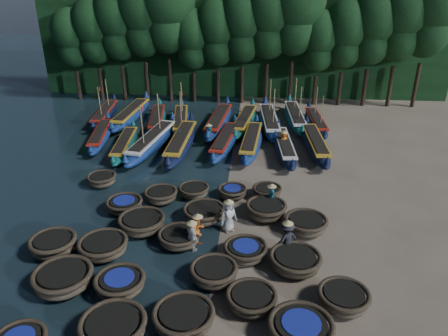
# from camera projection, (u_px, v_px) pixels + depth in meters

# --- Properties ---
(ground) EXTENTS (120.00, 120.00, 0.00)m
(ground) POSITION_uv_depth(u_px,v_px,m) (224.00, 208.00, 24.39)
(ground) COLOR #7D6F5B
(ground) RESTS_ON ground
(foliage_wall) EXTENTS (40.00, 3.00, 10.00)m
(foliage_wall) POSITION_uv_depth(u_px,v_px,m) (243.00, 44.00, 43.36)
(foliage_wall) COLOR black
(foliage_wall) RESTS_ON ground
(coracle_1) EXTENTS (2.92, 2.92, 0.83)m
(coracle_1) POSITION_uv_depth(u_px,v_px,m) (113.00, 328.00, 15.82)
(coracle_1) COLOR #4D4230
(coracle_1) RESTS_ON ground
(coracle_2) EXTENTS (2.66, 2.66, 0.78)m
(coracle_2) POSITION_uv_depth(u_px,v_px,m) (184.00, 317.00, 16.32)
(coracle_2) COLOR #4D4230
(coracle_2) RESTS_ON ground
(coracle_4) EXTENTS (2.75, 2.75, 0.84)m
(coracle_4) POSITION_uv_depth(u_px,v_px,m) (301.00, 330.00, 15.71)
(coracle_4) COLOR #4D4230
(coracle_4) RESTS_ON ground
(coracle_5) EXTENTS (2.56, 2.56, 0.85)m
(coracle_5) POSITION_uv_depth(u_px,v_px,m) (63.00, 278.00, 18.25)
(coracle_5) COLOR #4D4230
(coracle_5) RESTS_ON ground
(coracle_6) EXTENTS (2.15, 2.15, 0.79)m
(coracle_6) POSITION_uv_depth(u_px,v_px,m) (120.00, 283.00, 18.01)
(coracle_6) COLOR #4D4230
(coracle_6) RESTS_ON ground
(coracle_7) EXTENTS (2.48, 2.48, 0.79)m
(coracle_7) POSITION_uv_depth(u_px,v_px,m) (214.00, 273.00, 18.63)
(coracle_7) COLOR #4D4230
(coracle_7) RESTS_ON ground
(coracle_8) EXTENTS (2.45, 2.45, 0.71)m
(coracle_8) POSITION_uv_depth(u_px,v_px,m) (251.00, 299.00, 17.25)
(coracle_8) COLOR #4D4230
(coracle_8) RESTS_ON ground
(coracle_9) EXTENTS (2.46, 2.46, 0.77)m
(coracle_9) POSITION_uv_depth(u_px,v_px,m) (343.00, 298.00, 17.24)
(coracle_9) COLOR #4D4230
(coracle_9) RESTS_ON ground
(coracle_10) EXTENTS (2.56, 2.56, 0.84)m
(coracle_10) POSITION_uv_depth(u_px,v_px,m) (53.00, 244.00, 20.44)
(coracle_10) COLOR #4D4230
(coracle_10) RESTS_ON ground
(coracle_11) EXTENTS (2.74, 2.74, 0.80)m
(coracle_11) POSITION_uv_depth(u_px,v_px,m) (103.00, 246.00, 20.34)
(coracle_11) COLOR #4D4230
(coracle_11) RESTS_ON ground
(coracle_12) EXTENTS (2.54, 2.54, 0.70)m
(coracle_12) POSITION_uv_depth(u_px,v_px,m) (179.00, 238.00, 21.08)
(coracle_12) COLOR #4D4230
(coracle_12) RESTS_ON ground
(coracle_13) EXTENTS (2.06, 2.06, 0.70)m
(coracle_13) POSITION_uv_depth(u_px,v_px,m) (245.00, 251.00, 20.12)
(coracle_13) COLOR #4D4230
(coracle_13) RESTS_ON ground
(coracle_14) EXTENTS (2.37, 2.37, 0.77)m
(coracle_14) POSITION_uv_depth(u_px,v_px,m) (295.00, 261.00, 19.38)
(coracle_14) COLOR #4D4230
(coracle_14) RESTS_ON ground
(coracle_15) EXTENTS (2.14, 2.14, 0.69)m
(coracle_15) POSITION_uv_depth(u_px,v_px,m) (124.00, 205.00, 23.92)
(coracle_15) COLOR #4D4230
(coracle_15) RESTS_ON ground
(coracle_16) EXTENTS (2.41, 2.41, 0.82)m
(coracle_16) POSITION_uv_depth(u_px,v_px,m) (142.00, 223.00, 22.15)
(coracle_16) COLOR #4D4230
(coracle_16) RESTS_ON ground
(coracle_17) EXTENTS (2.68, 2.68, 0.76)m
(coracle_17) POSITION_uv_depth(u_px,v_px,m) (204.00, 213.00, 23.08)
(coracle_17) COLOR #4D4230
(coracle_17) RESTS_ON ground
(coracle_18) EXTENTS (2.29, 2.29, 0.85)m
(coracle_18) POSITION_uv_depth(u_px,v_px,m) (266.00, 210.00, 23.28)
(coracle_18) COLOR #4D4230
(coracle_18) RESTS_ON ground
(coracle_19) EXTENTS (2.24, 2.24, 0.79)m
(coracle_19) POSITION_uv_depth(u_px,v_px,m) (306.00, 224.00, 22.08)
(coracle_19) COLOR #4D4230
(coracle_19) RESTS_ON ground
(coracle_20) EXTENTS (1.91, 1.91, 0.72)m
(coracle_20) POSITION_uv_depth(u_px,v_px,m) (102.00, 179.00, 26.62)
(coracle_20) COLOR #4D4230
(coracle_20) RESTS_ON ground
(coracle_21) EXTENTS (2.27, 2.27, 0.74)m
(coracle_21) POSITION_uv_depth(u_px,v_px,m) (161.00, 195.00, 24.83)
(coracle_21) COLOR #4D4230
(coracle_21) RESTS_ON ground
(coracle_22) EXTENTS (2.10, 2.10, 0.66)m
(coracle_22) POSITION_uv_depth(u_px,v_px,m) (194.00, 191.00, 25.42)
(coracle_22) COLOR #4D4230
(coracle_22) RESTS_ON ground
(coracle_23) EXTENTS (1.72, 1.72, 0.64)m
(coracle_23) POSITION_uv_depth(u_px,v_px,m) (232.00, 192.00, 25.30)
(coracle_23) COLOR #4D4230
(coracle_23) RESTS_ON ground
(coracle_24) EXTENTS (1.81, 1.81, 0.68)m
(coracle_24) POSITION_uv_depth(u_px,v_px,m) (267.00, 191.00, 25.30)
(coracle_24) COLOR #4D4230
(coracle_24) RESTS_ON ground
(long_boat_1) EXTENTS (2.39, 7.35, 1.31)m
(long_boat_1) POSITION_uv_depth(u_px,v_px,m) (100.00, 136.00, 33.01)
(long_boat_1) COLOR navy
(long_boat_1) RESTS_ON ground
(long_boat_2) EXTENTS (1.82, 7.24, 1.28)m
(long_boat_2) POSITION_uv_depth(u_px,v_px,m) (124.00, 145.00, 31.43)
(long_boat_2) COLOR #0F5755
(long_boat_2) RESTS_ON ground
(long_boat_3) EXTENTS (3.05, 8.94, 3.85)m
(long_boat_3) POSITION_uv_depth(u_px,v_px,m) (152.00, 142.00, 31.64)
(long_boat_3) COLOR navy
(long_boat_3) RESTS_ON ground
(long_boat_4) EXTENTS (1.80, 8.98, 1.58)m
(long_boat_4) POSITION_uv_depth(u_px,v_px,m) (181.00, 142.00, 31.53)
(long_boat_4) COLOR #0E1233
(long_boat_4) RESTS_ON ground
(long_boat_5) EXTENTS (2.42, 7.93, 1.41)m
(long_boat_5) POSITION_uv_depth(u_px,v_px,m) (225.00, 141.00, 31.93)
(long_boat_5) COLOR navy
(long_boat_5) RESTS_ON ground
(long_boat_6) EXTENTS (2.07, 8.24, 1.45)m
(long_boat_6) POSITION_uv_depth(u_px,v_px,m) (251.00, 142.00, 31.76)
(long_boat_6) COLOR navy
(long_boat_6) RESTS_ON ground
(long_boat_7) EXTENTS (2.02, 7.79, 1.38)m
(long_boat_7) POSITION_uv_depth(u_px,v_px,m) (284.00, 147.00, 30.98)
(long_boat_7) COLOR #0E1233
(long_boat_7) RESTS_ON ground
(long_boat_8) EXTENTS (2.03, 8.34, 1.47)m
(long_boat_8) POSITION_uv_depth(u_px,v_px,m) (315.00, 144.00, 31.35)
(long_boat_8) COLOR #0E1233
(long_boat_8) RESTS_ON ground
(long_boat_9) EXTENTS (1.99, 7.79, 3.32)m
(long_boat_9) POSITION_uv_depth(u_px,v_px,m) (105.00, 114.00, 37.50)
(long_boat_9) COLOR #0E1233
(long_boat_9) RESTS_ON ground
(long_boat_10) EXTENTS (2.21, 8.72, 1.54)m
(long_boat_10) POSITION_uv_depth(u_px,v_px,m) (131.00, 114.00, 37.27)
(long_boat_10) COLOR navy
(long_boat_10) RESTS_ON ground
(long_boat_11) EXTENTS (2.46, 7.71, 1.37)m
(long_boat_11) POSITION_uv_depth(u_px,v_px,m) (157.00, 120.00, 36.20)
(long_boat_11) COLOR #0F5755
(long_boat_11) RESTS_ON ground
(long_boat_12) EXTENTS (2.54, 8.10, 3.47)m
(long_boat_12) POSITION_uv_depth(u_px,v_px,m) (181.00, 121.00, 35.84)
(long_boat_12) COLOR navy
(long_boat_12) RESTS_ON ground
(long_boat_13) EXTENTS (2.40, 8.91, 1.57)m
(long_boat_13) POSITION_uv_depth(u_px,v_px,m) (219.00, 121.00, 35.67)
(long_boat_13) COLOR navy
(long_boat_13) RESTS_ON ground
(long_boat_14) EXTENTS (2.58, 8.16, 1.45)m
(long_boat_14) POSITION_uv_depth(u_px,v_px,m) (245.00, 121.00, 35.83)
(long_boat_14) COLOR #0F5755
(long_boat_14) RESTS_ON ground
(long_boat_15) EXTENTS (2.25, 8.88, 3.78)m
(long_boat_15) POSITION_uv_depth(u_px,v_px,m) (269.00, 122.00, 35.59)
(long_boat_15) COLOR navy
(long_boat_15) RESTS_ON ground
(long_boat_16) EXTENTS (2.04, 8.50, 3.62)m
(long_boat_16) POSITION_uv_depth(u_px,v_px,m) (295.00, 117.00, 36.66)
(long_boat_16) COLOR #0F5755
(long_boat_16) RESTS_ON ground
(long_boat_17) EXTENTS (1.84, 7.39, 3.15)m
(long_boat_17) POSITION_uv_depth(u_px,v_px,m) (316.00, 122.00, 35.76)
(long_boat_17) COLOR #0E1233
(long_boat_17) RESTS_ON ground
(fisherman_0) EXTENTS (1.01, 0.90, 1.94)m
(fisherman_0) POSITION_uv_depth(u_px,v_px,m) (229.00, 215.00, 21.94)
(fisherman_0) COLOR silver
(fisherman_0) RESTS_ON ground
(fisherman_1) EXTENTS (0.58, 0.66, 1.73)m
(fisherman_1) POSITION_uv_depth(u_px,v_px,m) (271.00, 196.00, 23.81)
(fisherman_1) COLOR #19596A
(fisherman_1) RESTS_ON ground
(fisherman_2) EXTENTS (1.00, 1.05, 1.91)m
(fisherman_2) POSITION_uv_depth(u_px,v_px,m) (198.00, 230.00, 20.76)
(fisherman_2) COLOR #CC601B
(fisherman_2) RESTS_ON ground
(fisherman_3) EXTENTS (1.34, 1.18, 2.00)m
(fisherman_3) POSITION_uv_depth(u_px,v_px,m) (287.00, 238.00, 20.10)
(fisherman_3) COLOR black
(fisherman_3) RESTS_ON ground
(fisherman_4) EXTENTS (0.88, 0.97, 1.78)m
(fisherman_4) POSITION_uv_depth(u_px,v_px,m) (192.00, 235.00, 20.46)
(fisherman_4) COLOR silver
(fisherman_4) RESTS_ON ground
(fisherman_5) EXTENTS (0.65, 1.49, 1.75)m
(fisherman_5) POSITION_uv_depth(u_px,v_px,m) (209.00, 134.00, 32.45)
(fisherman_5) COLOR #19596A
(fisherman_5) RESTS_ON ground
(fisherman_6) EXTENTS (0.87, 0.87, 1.72)m
(fisherman_6) POSITION_uv_depth(u_px,v_px,m) (284.00, 141.00, 31.21)
(fisherman_6) COLOR #CC601B
(fisherman_6) RESTS_ON ground
(tree_0) EXTENTS (3.68, 3.68, 8.68)m
(tree_0) POSITION_uv_depth(u_px,v_px,m) (71.00, 37.00, 40.96)
(tree_0) COLOR black
(tree_0) RESTS_ON ground
(tree_1) EXTENTS (4.09, 4.09, 9.65)m
(tree_1) POSITION_uv_depth(u_px,v_px,m) (94.00, 30.00, 40.50)
(tree_1) COLOR black
(tree_1) RESTS_ON ground
(tree_2) EXTENTS (4.51, 4.51, 10.63)m
(tree_2) POSITION_uv_depth(u_px,v_px,m) (118.00, 23.00, 40.05)
(tree_2) COLOR black
(tree_2) RESTS_ON ground
(tree_3) EXTENTS (4.92, 4.92, 11.60)m
(tree_3) POSITION_uv_depth(u_px,v_px,m) (142.00, 15.00, 39.59)
(tree_3) COLOR black
(tree_3) RESTS_ON ground
(tree_4) EXTENTS (5.34, 5.34, 12.58)m
(tree_4) POSITION_uv_depth(u_px,v_px,m) (166.00, 7.00, 39.13)
(tree_4) COLOR black
(tree_4) RESTS_ON ground
(tree_5) EXTENTS (3.68, 3.68, 8.68)m
(tree_5) POSITION_uv_depth(u_px,v_px,m) (193.00, 39.00, 40.13)
(tree_5) COLOR black
(tree_5) RESTS_ON ground
(tree_6) EXTENTS (4.09, 4.09, 9.65)m
(tree_6) POSITION_uv_depth(u_px,v_px,m) (218.00, 31.00, 39.67)
(tree_6) COLOR black
(tree_6) RESTS_ON ground
(tree_7) EXTENTS (4.51, 4.51, 10.63)m
(tree_7) POSITION_uv_depth(u_px,v_px,m) (243.00, 24.00, 39.21)
(tree_7) COLOR black
(tree_7) RESTS_ON ground
(tree_8) EXTENTS (4.92, 4.92, 11.60)m
(tree_8) POSITION_uv_depth(u_px,v_px,m) (269.00, 16.00, 38.75)
(tree_8) COLOR black
(tree_8) RESTS_ON ground
(tree_9) EXTENTS (5.34, 5.34, 12.58)m
(tree_9) POSITION_uv_depth(u_px,v_px,m) (296.00, 8.00, 38.29)
(tree_9) COLOR black
(tree_9) RESTS_ON ground
(tree_10) EXTENTS (3.68, 3.68, 8.68)m
(tree_10) POSITION_uv_depth(u_px,v_px,m) (319.00, 40.00, 39.29)
(tree_10) COLOR black
(tree_10) RESTS_ON ground
(tree_11) EXTENTS (4.09, 4.09, 9.65)m
(tree_11) POSITION_uv_depth(u_px,v_px,m) (346.00, 33.00, 38.83)
(tree_11) COLOR black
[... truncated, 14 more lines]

